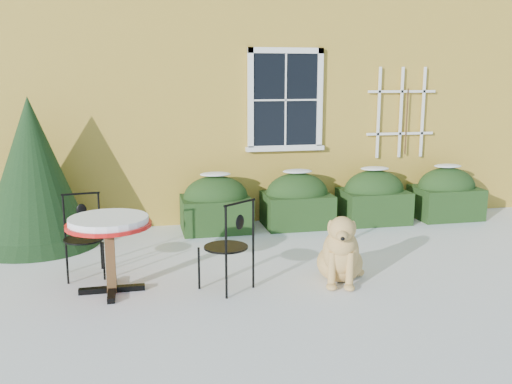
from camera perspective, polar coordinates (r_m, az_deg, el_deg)
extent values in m
plane|color=white|center=(6.56, 1.86, -9.44)|extent=(80.00, 80.00, 0.00)
cube|color=gold|center=(13.05, -5.72, 14.30)|extent=(12.00, 8.00, 6.00)
cube|color=black|center=(9.23, 2.95, 9.17)|extent=(1.05, 0.03, 1.45)
cube|color=white|center=(9.22, 3.02, 13.96)|extent=(1.23, 0.06, 0.09)
cube|color=white|center=(9.28, 2.92, 4.42)|extent=(1.23, 0.06, 0.09)
cube|color=white|center=(9.09, -0.55, 9.15)|extent=(0.09, 0.06, 1.63)
cube|color=white|center=(9.38, 6.37, 9.16)|extent=(0.09, 0.06, 1.63)
cube|color=white|center=(9.21, 2.98, 9.17)|extent=(0.02, 0.02, 1.45)
cube|color=white|center=(9.21, 2.98, 9.17)|extent=(1.05, 0.02, 0.02)
cube|color=white|center=(9.28, 2.92, 4.39)|extent=(1.29, 0.14, 0.07)
cube|color=white|center=(9.76, 12.16, 7.74)|extent=(0.04, 0.03, 1.50)
cube|color=white|center=(9.93, 14.29, 7.70)|extent=(0.04, 0.03, 1.50)
cube|color=white|center=(10.11, 16.34, 7.65)|extent=(0.04, 0.03, 1.50)
cube|color=white|center=(9.95, 14.19, 5.69)|extent=(1.20, 0.03, 0.04)
cube|color=white|center=(9.91, 14.39, 9.72)|extent=(1.20, 0.03, 0.04)
cylinder|color=#472D19|center=(9.96, 14.82, 6.82)|extent=(0.02, 0.02, 1.10)
cube|color=black|center=(8.82, -4.02, -2.20)|extent=(1.05, 0.80, 0.52)
ellipsoid|color=black|center=(8.77, -4.05, -0.54)|extent=(1.00, 0.72, 0.67)
ellipsoid|color=white|center=(8.70, -4.08, 1.79)|extent=(0.47, 0.32, 0.06)
cube|color=black|center=(9.09, 4.12, -1.79)|extent=(1.05, 0.80, 0.52)
ellipsoid|color=black|center=(9.04, 4.14, -0.18)|extent=(1.00, 0.72, 0.67)
ellipsoid|color=white|center=(8.97, 4.17, 2.08)|extent=(0.47, 0.32, 0.06)
cube|color=black|center=(9.53, 11.65, -1.38)|extent=(1.05, 0.80, 0.52)
ellipsoid|color=black|center=(9.48, 11.71, 0.16)|extent=(1.00, 0.72, 0.67)
ellipsoid|color=white|center=(9.41, 11.80, 2.31)|extent=(0.47, 0.32, 0.06)
cube|color=black|center=(10.12, 18.41, -1.00)|extent=(1.05, 0.80, 0.52)
ellipsoid|color=black|center=(10.07, 18.50, 0.46)|extent=(1.00, 0.72, 0.67)
ellipsoid|color=white|center=(10.01, 18.63, 2.49)|extent=(0.47, 0.32, 0.06)
cone|color=black|center=(8.57, -21.16, -1.73)|extent=(1.72, 1.72, 1.00)
cone|color=black|center=(8.47, -21.42, 1.85)|extent=(1.54, 1.54, 2.08)
cube|color=black|center=(6.59, -14.20, -9.41)|extent=(0.72, 0.08, 0.06)
cube|color=black|center=(6.59, -14.20, -9.41)|extent=(0.08, 0.72, 0.06)
cube|color=brown|center=(6.48, -14.35, -6.49)|extent=(0.10, 0.10, 0.77)
cylinder|color=red|center=(6.37, -14.52, -3.20)|extent=(0.92, 0.92, 0.04)
cylinder|color=white|center=(6.36, -14.54, -2.75)|extent=(0.86, 0.86, 0.07)
cylinder|color=black|center=(6.73, -3.02, -6.73)|extent=(0.03, 0.03, 0.48)
cylinder|color=black|center=(6.44, -5.72, -7.60)|extent=(0.03, 0.03, 0.48)
cylinder|color=black|center=(6.45, -0.28, -7.53)|extent=(0.03, 0.03, 0.48)
cylinder|color=black|center=(6.15, -2.98, -8.49)|extent=(0.03, 0.03, 0.48)
cylinder|color=black|center=(6.36, -3.02, -5.52)|extent=(0.49, 0.49, 0.02)
cylinder|color=black|center=(6.30, -0.28, -3.14)|extent=(0.03, 0.03, 0.54)
cylinder|color=black|center=(6.00, -3.03, -3.91)|extent=(0.03, 0.03, 0.54)
cylinder|color=black|center=(6.08, -1.63, -1.08)|extent=(0.40, 0.30, 0.03)
ellipsoid|color=black|center=(6.13, -1.62, -3.03)|extent=(0.12, 0.10, 0.17)
cylinder|color=black|center=(6.92, -18.36, -6.91)|extent=(0.02, 0.02, 0.46)
cylinder|color=black|center=(6.93, -14.98, -6.68)|extent=(0.02, 0.02, 0.46)
cylinder|color=black|center=(7.31, -18.41, -5.94)|extent=(0.02, 0.02, 0.46)
cylinder|color=black|center=(7.31, -15.21, -5.73)|extent=(0.02, 0.02, 0.46)
cylinder|color=black|center=(7.05, -16.85, -4.53)|extent=(0.47, 0.47, 0.02)
cylinder|color=black|center=(7.18, -18.65, -2.25)|extent=(0.02, 0.02, 0.51)
cylinder|color=black|center=(7.19, -15.41, -2.04)|extent=(0.02, 0.02, 0.51)
cylinder|color=black|center=(7.13, -17.15, -0.16)|extent=(0.45, 0.08, 0.02)
ellipsoid|color=black|center=(7.17, -17.05, -1.75)|extent=(0.12, 0.04, 0.16)
ellipsoid|color=tan|center=(6.81, 8.36, -7.00)|extent=(0.70, 0.73, 0.44)
ellipsoid|color=tan|center=(6.56, 8.47, -5.91)|extent=(0.51, 0.48, 0.54)
sphere|color=tan|center=(6.47, 8.52, -5.07)|extent=(0.34, 0.34, 0.34)
cylinder|color=tan|center=(6.48, 7.59, -7.76)|extent=(0.09, 0.09, 0.43)
cylinder|color=tan|center=(6.49, 9.35, -7.79)|extent=(0.09, 0.09, 0.43)
ellipsoid|color=tan|center=(6.50, 7.56, -9.38)|extent=(0.12, 0.15, 0.07)
ellipsoid|color=tan|center=(6.50, 9.32, -9.40)|extent=(0.12, 0.15, 0.07)
cylinder|color=tan|center=(6.44, 8.54, -4.59)|extent=(0.26, 0.30, 0.23)
sphere|color=tan|center=(6.37, 8.59, -3.69)|extent=(0.29, 0.29, 0.29)
ellipsoid|color=tan|center=(6.25, 8.62, -4.34)|extent=(0.20, 0.25, 0.13)
sphere|color=black|center=(6.16, 8.66, -4.64)|extent=(0.05, 0.05, 0.05)
ellipsoid|color=tan|center=(6.40, 7.47, -3.58)|extent=(0.10, 0.11, 0.18)
ellipsoid|color=tan|center=(6.41, 9.68, -3.62)|extent=(0.10, 0.11, 0.18)
cylinder|color=tan|center=(7.07, 9.72, -7.53)|extent=(0.15, 0.35, 0.08)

